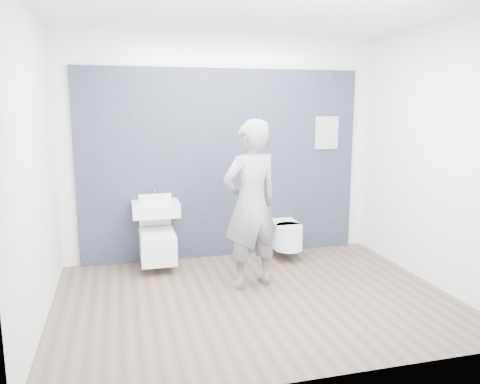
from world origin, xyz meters
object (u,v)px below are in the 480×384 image
object	(u,v)px
toilet_rounded	(286,235)
visitor	(251,205)
washbasin	(156,208)
toilet_square	(157,244)

from	to	relation	value
toilet_rounded	visitor	distance (m)	1.21
toilet_rounded	visitor	xyz separation A→B (m)	(-0.69, -0.79, 0.60)
washbasin	toilet_square	distance (m)	0.43
washbasin	toilet_rounded	world-z (taller)	washbasin
washbasin	toilet_rounded	distance (m)	1.69
washbasin	visitor	xyz separation A→B (m)	(0.94, -0.88, 0.18)
washbasin	toilet_square	xyz separation A→B (m)	(-0.00, -0.08, -0.42)
toilet_rounded	visitor	bearing A→B (deg)	-131.30
washbasin	toilet_rounded	bearing A→B (deg)	-3.36
toilet_rounded	visitor	size ratio (longest dim) A/B	0.33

